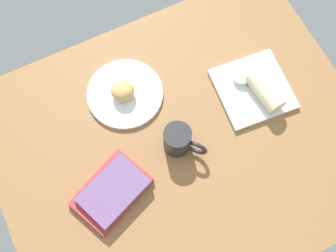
{
  "coord_description": "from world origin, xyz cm",
  "views": [
    {
      "loc": [
        -22.34,
        -36.36,
        131.33
      ],
      "look_at": [
        -1.9,
        5.52,
        7.0
      ],
      "focal_mm": 48.02,
      "sensor_mm": 36.0,
      "label": 1
    }
  ],
  "objects_px": {
    "scone_pastry": "(123,90)",
    "square_plate": "(253,89)",
    "breakfast_wrap": "(266,91)",
    "coffee_mug": "(179,141)",
    "round_plate": "(125,94)",
    "sauce_cup": "(241,77)",
    "book_stack": "(112,192)"
  },
  "relations": [
    {
      "from": "breakfast_wrap",
      "to": "coffee_mug",
      "type": "relative_size",
      "value": 1.15
    },
    {
      "from": "round_plate",
      "to": "book_stack",
      "type": "relative_size",
      "value": 0.95
    },
    {
      "from": "sauce_cup",
      "to": "book_stack",
      "type": "height_order",
      "value": "book_stack"
    },
    {
      "from": "book_stack",
      "to": "breakfast_wrap",
      "type": "bearing_deg",
      "value": 7.64
    },
    {
      "from": "square_plate",
      "to": "book_stack",
      "type": "distance_m",
      "value": 0.53
    },
    {
      "from": "round_plate",
      "to": "sauce_cup",
      "type": "xyz_separation_m",
      "value": [
        0.34,
        -0.12,
        0.02
      ]
    },
    {
      "from": "breakfast_wrap",
      "to": "book_stack",
      "type": "xyz_separation_m",
      "value": [
        -0.54,
        -0.07,
        -0.02
      ]
    },
    {
      "from": "round_plate",
      "to": "coffee_mug",
      "type": "xyz_separation_m",
      "value": [
        0.08,
        -0.22,
        0.04
      ]
    },
    {
      "from": "scone_pastry",
      "to": "sauce_cup",
      "type": "bearing_deg",
      "value": -17.98
    },
    {
      "from": "square_plate",
      "to": "scone_pastry",
      "type": "bearing_deg",
      "value": 156.87
    },
    {
      "from": "round_plate",
      "to": "square_plate",
      "type": "xyz_separation_m",
      "value": [
        0.36,
        -0.16,
        0.0
      ]
    },
    {
      "from": "square_plate",
      "to": "coffee_mug",
      "type": "distance_m",
      "value": 0.3
    },
    {
      "from": "scone_pastry",
      "to": "square_plate",
      "type": "xyz_separation_m",
      "value": [
        0.37,
        -0.16,
        -0.03
      ]
    },
    {
      "from": "coffee_mug",
      "to": "breakfast_wrap",
      "type": "bearing_deg",
      "value": 5.32
    },
    {
      "from": "scone_pastry",
      "to": "coffee_mug",
      "type": "height_order",
      "value": "coffee_mug"
    },
    {
      "from": "round_plate",
      "to": "breakfast_wrap",
      "type": "relative_size",
      "value": 1.81
    },
    {
      "from": "scone_pastry",
      "to": "square_plate",
      "type": "distance_m",
      "value": 0.4
    },
    {
      "from": "round_plate",
      "to": "scone_pastry",
      "type": "relative_size",
      "value": 3.28
    },
    {
      "from": "round_plate",
      "to": "breakfast_wrap",
      "type": "bearing_deg",
      "value": -27.27
    },
    {
      "from": "breakfast_wrap",
      "to": "book_stack",
      "type": "relative_size",
      "value": 0.52
    },
    {
      "from": "breakfast_wrap",
      "to": "book_stack",
      "type": "distance_m",
      "value": 0.54
    },
    {
      "from": "sauce_cup",
      "to": "book_stack",
      "type": "distance_m",
      "value": 0.52
    },
    {
      "from": "round_plate",
      "to": "square_plate",
      "type": "relative_size",
      "value": 1.09
    },
    {
      "from": "square_plate",
      "to": "sauce_cup",
      "type": "relative_size",
      "value": 4.11
    },
    {
      "from": "sauce_cup",
      "to": "round_plate",
      "type": "bearing_deg",
      "value": 161.39
    },
    {
      "from": "sauce_cup",
      "to": "breakfast_wrap",
      "type": "relative_size",
      "value": 0.4
    },
    {
      "from": "scone_pastry",
      "to": "book_stack",
      "type": "height_order",
      "value": "scone_pastry"
    },
    {
      "from": "round_plate",
      "to": "sauce_cup",
      "type": "distance_m",
      "value": 0.36
    },
    {
      "from": "coffee_mug",
      "to": "scone_pastry",
      "type": "bearing_deg",
      "value": 110.08
    },
    {
      "from": "scone_pastry",
      "to": "breakfast_wrap",
      "type": "distance_m",
      "value": 0.43
    },
    {
      "from": "scone_pastry",
      "to": "breakfast_wrap",
      "type": "relative_size",
      "value": 0.55
    },
    {
      "from": "round_plate",
      "to": "book_stack",
      "type": "xyz_separation_m",
      "value": [
        -0.16,
        -0.27,
        0.01
      ]
    }
  ]
}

